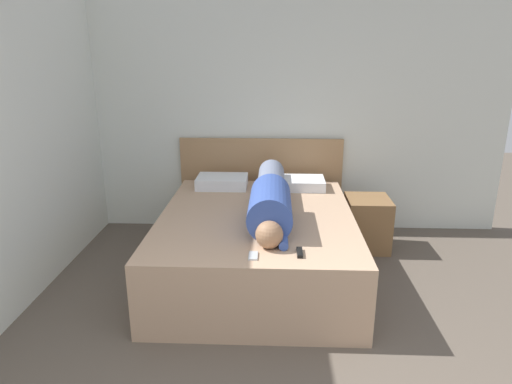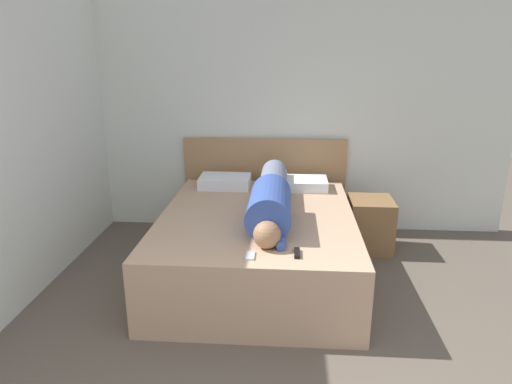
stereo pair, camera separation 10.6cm
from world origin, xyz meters
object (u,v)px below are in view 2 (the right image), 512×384
Objects in this scene: person_lying at (271,198)px; pillow_near_headboard at (225,181)px; bed at (257,245)px; pillow_second at (303,184)px; nightstand at (370,224)px; tv_remote at (297,253)px; cell_phone at (250,256)px.

person_lying is 0.96m from pillow_near_headboard.
bed is 0.97m from pillow_second.
pillow_near_headboard is at bearing 122.80° from person_lying.
nightstand is 1.70m from tv_remote.
nightstand is 3.58× the size of tv_remote.
pillow_second is at bearing 62.25° from bed.
pillow_near_headboard reaches higher than pillow_second.
pillow_near_headboard is (-0.52, 0.80, -0.10)m from person_lying.
nightstand is 1.56m from pillow_near_headboard.
pillow_near_headboard is at bearing 103.67° from cell_phone.
bed is at bearing -117.75° from pillow_second.
nightstand is 0.80m from pillow_second.
bed is 16.12× the size of cell_phone.
bed is 0.47m from person_lying.
pillow_near_headboard is (-0.40, 0.80, 0.36)m from bed.
tv_remote is (0.22, -0.81, -0.14)m from person_lying.
tv_remote is 0.33m from cell_phone.
person_lying reaches higher than cell_phone.
pillow_second is 1.72m from cell_phone.
pillow_second is at bearing 76.15° from cell_phone.
nightstand is 4.13× the size of cell_phone.
person_lying is at bearing -110.59° from pillow_second.
cell_phone is (-1.10, -1.52, 0.33)m from nightstand.
pillow_near_headboard is 1.77m from tv_remote.
cell_phone is (-0.41, -1.67, -0.05)m from pillow_second.
pillow_second is at bearing 87.01° from tv_remote.
tv_remote reaches higher than nightstand.
person_lying reaches higher than nightstand.
cell_phone reaches higher than bed.
pillow_near_headboard is at bearing 116.29° from bed.
person_lying is at bearing 82.75° from cell_phone.
person_lying is 3.56× the size of pillow_second.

